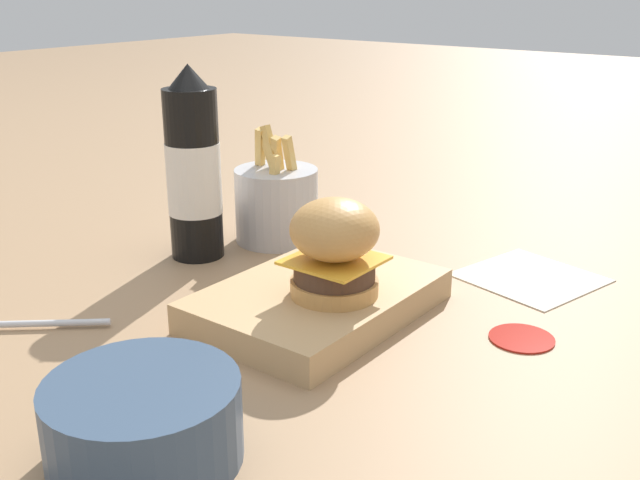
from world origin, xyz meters
name	(u,v)px	position (x,y,z in m)	size (l,w,h in m)	color
ground_plane	(326,317)	(0.00, 0.00, 0.00)	(6.00, 6.00, 0.00)	#9E7A56
serving_board	(320,299)	(0.00, 0.01, 0.02)	(0.26, 0.18, 0.03)	tan
burger	(334,247)	(-0.01, -0.02, 0.08)	(0.09, 0.09, 0.10)	tan
ketchup_bottle	(194,171)	(0.05, 0.24, 0.11)	(0.07, 0.07, 0.24)	black
fries_basket	(277,203)	(0.16, 0.20, 0.05)	(0.11, 0.11, 0.16)	#B7B7BC
side_bowl	(143,419)	(-0.28, -0.04, 0.03)	(0.14, 0.14, 0.06)	#384C66
ketchup_puddle	(522,337)	(0.08, -0.18, 0.00)	(0.06, 0.06, 0.00)	#B21E14
parchment_square	(530,277)	(0.23, -0.13, 0.00)	(0.17, 0.17, 0.00)	beige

